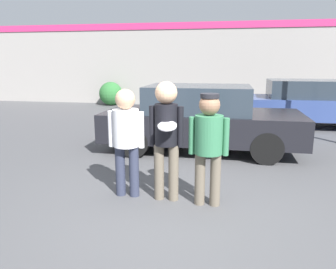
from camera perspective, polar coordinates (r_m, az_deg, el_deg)
ground_plane at (r=4.95m, az=1.34°, el=-11.75°), size 56.00×56.00×0.00m
storefront_building at (r=15.61m, az=8.06°, el=12.06°), size 24.00×0.22×3.80m
person_left at (r=4.94m, az=-7.31°, el=0.19°), size 0.56×0.39×1.65m
person_middle_with_frisbee at (r=4.74m, az=-0.31°, el=0.67°), size 0.50×0.54×1.77m
person_right at (r=4.61m, az=7.09°, el=-0.87°), size 0.56×0.39×1.62m
parked_car_near at (r=7.61m, az=5.71°, el=2.82°), size 4.48×1.90×1.51m
parked_car_far at (r=11.42m, az=23.18°, el=5.06°), size 4.50×1.95×1.47m
shrub at (r=15.91m, az=-9.92°, el=7.04°), size 1.10×1.10×1.10m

